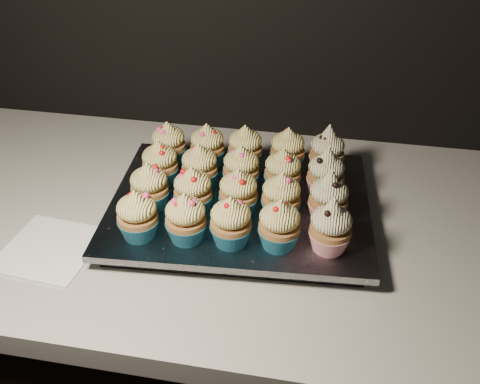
{
  "coord_description": "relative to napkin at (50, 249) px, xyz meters",
  "views": [
    {
      "loc": [
        0.01,
        0.98,
        1.46
      ],
      "look_at": [
        -0.12,
        1.69,
        0.95
      ],
      "focal_mm": 40.0,
      "sensor_mm": 36.0,
      "label": 1
    }
  ],
  "objects": [
    {
      "name": "cupcake_19",
      "position": [
        0.42,
        0.26,
        0.07
      ],
      "size": [
        0.06,
        0.06,
        0.1
      ],
      "color": "#AF1828",
      "rests_on": "foil_lining"
    },
    {
      "name": "worktop",
      "position": [
        0.4,
        0.15,
        -0.02
      ],
      "size": [
        2.44,
        0.64,
        0.04
      ],
      "primitive_type": "cube",
      "color": "beige",
      "rests_on": "cabinet"
    },
    {
      "name": "cupcake_3",
      "position": [
        0.36,
        0.04,
        0.07
      ],
      "size": [
        0.06,
        0.06,
        0.08
      ],
      "color": "#1B657F",
      "rests_on": "foil_lining"
    },
    {
      "name": "cupcake_10",
      "position": [
        0.13,
        0.17,
        0.07
      ],
      "size": [
        0.06,
        0.06,
        0.08
      ],
      "color": "#1B657F",
      "rests_on": "foil_lining"
    },
    {
      "name": "cupcake_14",
      "position": [
        0.42,
        0.19,
        0.07
      ],
      "size": [
        0.06,
        0.06,
        0.1
      ],
      "color": "#AF1828",
      "rests_on": "foil_lining"
    },
    {
      "name": "foil_lining",
      "position": [
        0.28,
        0.14,
        0.03
      ],
      "size": [
        0.45,
        0.37,
        0.01
      ],
      "primitive_type": "cube",
      "rotation": [
        0.0,
        0.0,
        0.07
      ],
      "color": "silver",
      "rests_on": "baking_tray"
    },
    {
      "name": "cupcake_12",
      "position": [
        0.28,
        0.18,
        0.07
      ],
      "size": [
        0.06,
        0.06,
        0.08
      ],
      "color": "#1B657F",
      "rests_on": "foil_lining"
    },
    {
      "name": "cupcake_2",
      "position": [
        0.29,
        0.03,
        0.07
      ],
      "size": [
        0.06,
        0.06,
        0.08
      ],
      "color": "#1B657F",
      "rests_on": "foil_lining"
    },
    {
      "name": "cupcake_4",
      "position": [
        0.43,
        0.05,
        0.07
      ],
      "size": [
        0.06,
        0.06,
        0.1
      ],
      "color": "#AF1828",
      "rests_on": "foil_lining"
    },
    {
      "name": "cupcake_11",
      "position": [
        0.2,
        0.17,
        0.07
      ],
      "size": [
        0.06,
        0.06,
        0.08
      ],
      "color": "#1B657F",
      "rests_on": "foil_lining"
    },
    {
      "name": "cupcake_5",
      "position": [
        0.14,
        0.1,
        0.07
      ],
      "size": [
        0.06,
        0.06,
        0.08
      ],
      "color": "#1B657F",
      "rests_on": "foil_lining"
    },
    {
      "name": "cupcake_16",
      "position": [
        0.2,
        0.24,
        0.07
      ],
      "size": [
        0.06,
        0.06,
        0.08
      ],
      "color": "#1B657F",
      "rests_on": "foil_lining"
    },
    {
      "name": "cupcake_1",
      "position": [
        0.22,
        0.03,
        0.07
      ],
      "size": [
        0.06,
        0.06,
        0.08
      ],
      "color": "#1B657F",
      "rests_on": "foil_lining"
    },
    {
      "name": "cupcake_17",
      "position": [
        0.27,
        0.25,
        0.07
      ],
      "size": [
        0.06,
        0.06,
        0.08
      ],
      "color": "#1B657F",
      "rests_on": "foil_lining"
    },
    {
      "name": "cupcake_7",
      "position": [
        0.28,
        0.11,
        0.07
      ],
      "size": [
        0.06,
        0.06,
        0.08
      ],
      "color": "#1B657F",
      "rests_on": "foil_lining"
    },
    {
      "name": "cupcake_0",
      "position": [
        0.15,
        0.02,
        0.07
      ],
      "size": [
        0.06,
        0.06,
        0.08
      ],
      "color": "#1B657F",
      "rests_on": "foil_lining"
    },
    {
      "name": "cupcake_18",
      "position": [
        0.35,
        0.26,
        0.07
      ],
      "size": [
        0.06,
        0.06,
        0.08
      ],
      "color": "#1B657F",
      "rests_on": "foil_lining"
    },
    {
      "name": "napkin",
      "position": [
        0.0,
        0.0,
        0.0
      ],
      "size": [
        0.15,
        0.15,
        0.0
      ],
      "primitive_type": "cube",
      "rotation": [
        0.0,
        0.0,
        -0.09
      ],
      "color": "white",
      "rests_on": "worktop"
    },
    {
      "name": "baking_tray",
      "position": [
        0.28,
        0.14,
        0.01
      ],
      "size": [
        0.42,
        0.33,
        0.02
      ],
      "primitive_type": "cube",
      "rotation": [
        0.0,
        0.0,
        0.07
      ],
      "color": "black",
      "rests_on": "worktop"
    },
    {
      "name": "cupcake_8",
      "position": [
        0.35,
        0.11,
        0.07
      ],
      "size": [
        0.06,
        0.06,
        0.08
      ],
      "color": "#1B657F",
      "rests_on": "foil_lining"
    },
    {
      "name": "cupcake_9",
      "position": [
        0.43,
        0.12,
        0.07
      ],
      "size": [
        0.06,
        0.06,
        0.1
      ],
      "color": "#AF1828",
      "rests_on": "foil_lining"
    },
    {
      "name": "cupcake_13",
      "position": [
        0.35,
        0.18,
        0.07
      ],
      "size": [
        0.06,
        0.06,
        0.08
      ],
      "color": "#1B657F",
      "rests_on": "foil_lining"
    },
    {
      "name": "cupcake_6",
      "position": [
        0.21,
        0.1,
        0.07
      ],
      "size": [
        0.06,
        0.06,
        0.08
      ],
      "color": "#1B657F",
      "rests_on": "foil_lining"
    },
    {
      "name": "cupcake_15",
      "position": [
        0.13,
        0.24,
        0.07
      ],
      "size": [
        0.06,
        0.06,
        0.08
      ],
      "color": "#1B657F",
      "rests_on": "foil_lining"
    }
  ]
}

